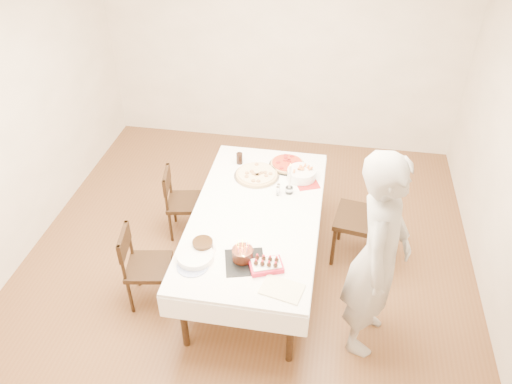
% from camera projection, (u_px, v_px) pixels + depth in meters
% --- Properties ---
extents(floor, '(5.00, 5.00, 0.00)m').
position_uv_depth(floor, '(246.00, 268.00, 4.99)').
color(floor, brown).
rests_on(floor, ground).
extents(wall_back, '(4.50, 0.04, 2.70)m').
position_uv_depth(wall_back, '(282.00, 45.00, 6.13)').
color(wall_back, silver).
rests_on(wall_back, floor).
extents(dining_table, '(1.91, 2.42, 0.75)m').
position_uv_depth(dining_table, '(256.00, 243.00, 4.73)').
color(dining_table, white).
rests_on(dining_table, floor).
extents(chair_right_savory, '(0.57, 0.57, 0.99)m').
position_uv_depth(chair_right_savory, '(360.00, 219.00, 4.83)').
color(chair_right_savory, black).
rests_on(chair_right_savory, floor).
extents(chair_left_savory, '(0.47, 0.47, 0.78)m').
position_uv_depth(chair_left_savory, '(186.00, 202.00, 5.20)').
color(chair_left_savory, black).
rests_on(chair_left_savory, floor).
extents(chair_left_dessert, '(0.48, 0.48, 0.81)m').
position_uv_depth(chair_left_dessert, '(149.00, 267.00, 4.44)').
color(chair_left_dessert, black).
rests_on(chair_left_dessert, floor).
extents(person, '(0.58, 0.76, 1.87)m').
position_uv_depth(person, '(378.00, 257.00, 3.79)').
color(person, '#A4A09B').
rests_on(person, floor).
extents(pizza_white, '(0.49, 0.49, 0.04)m').
position_uv_depth(pizza_white, '(257.00, 175.00, 4.94)').
color(pizza_white, beige).
rests_on(pizza_white, dining_table).
extents(pizza_pepperoni, '(0.46, 0.46, 0.04)m').
position_uv_depth(pizza_pepperoni, '(287.00, 164.00, 5.09)').
color(pizza_pepperoni, red).
rests_on(pizza_pepperoni, dining_table).
extents(red_placemat, '(0.28, 0.28, 0.01)m').
position_uv_depth(red_placemat, '(307.00, 183.00, 4.86)').
color(red_placemat, '#B21E1E').
rests_on(red_placemat, dining_table).
extents(pasta_bowl, '(0.29, 0.29, 0.09)m').
position_uv_depth(pasta_bowl, '(302.00, 174.00, 4.90)').
color(pasta_bowl, white).
rests_on(pasta_bowl, dining_table).
extents(taper_candle, '(0.08, 0.08, 0.34)m').
position_uv_depth(taper_candle, '(290.00, 178.00, 4.63)').
color(taper_candle, white).
rests_on(taper_candle, dining_table).
extents(shaker_pair, '(0.09, 0.09, 0.09)m').
position_uv_depth(shaker_pair, '(278.00, 191.00, 4.68)').
color(shaker_pair, white).
rests_on(shaker_pair, dining_table).
extents(cola_glass, '(0.07, 0.07, 0.12)m').
position_uv_depth(cola_glass, '(239.00, 158.00, 5.10)').
color(cola_glass, black).
rests_on(cola_glass, dining_table).
extents(layer_cake, '(0.25, 0.25, 0.09)m').
position_uv_depth(layer_cake, '(203.00, 245.00, 4.10)').
color(layer_cake, black).
rests_on(layer_cake, dining_table).
extents(cake_board, '(0.38, 0.38, 0.01)m').
position_uv_depth(cake_board, '(245.00, 262.00, 4.00)').
color(cake_board, black).
rests_on(cake_board, dining_table).
extents(birthday_cake, '(0.17, 0.17, 0.16)m').
position_uv_depth(birthday_cake, '(243.00, 251.00, 3.98)').
color(birthday_cake, '#35170E').
rests_on(birthday_cake, dining_table).
extents(strawberry_box, '(0.30, 0.25, 0.07)m').
position_uv_depth(strawberry_box, '(266.00, 265.00, 3.93)').
color(strawberry_box, red).
rests_on(strawberry_box, dining_table).
extents(box_lid, '(0.35, 0.27, 0.03)m').
position_uv_depth(box_lid, '(282.00, 290.00, 3.77)').
color(box_lid, beige).
rests_on(box_lid, dining_table).
extents(plate_stack, '(0.33, 0.33, 0.06)m').
position_uv_depth(plate_stack, '(195.00, 256.00, 4.02)').
color(plate_stack, white).
rests_on(plate_stack, dining_table).
extents(china_plate, '(0.34, 0.34, 0.01)m').
position_uv_depth(china_plate, '(193.00, 265.00, 3.97)').
color(china_plate, white).
rests_on(china_plate, dining_table).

